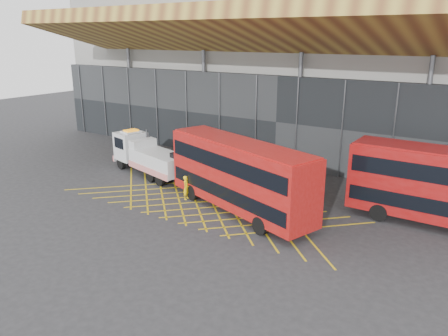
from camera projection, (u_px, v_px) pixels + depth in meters
The scene contains 6 objects.
ground_plane at pixel (178, 198), 31.76m from camera, with size 120.00×120.00×0.00m, color #272729.
road_markings at pixel (205, 205), 30.49m from camera, with size 21.56×7.16×0.01m.
construction_building at pixel (310, 60), 42.76m from camera, with size 55.00×23.97×18.00m.
recovery_truck at pixel (148, 156), 36.71m from camera, with size 10.05×4.47×3.51m.
bus_towed at pixel (239, 174), 28.49m from camera, with size 12.10×6.38×4.83m.
worker at pixel (186, 188), 31.28m from camera, with size 0.64×0.42×1.75m, color yellow.
Camera 1 is at (19.27, -22.90, 11.35)m, focal length 35.00 mm.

